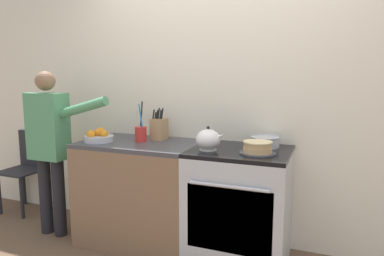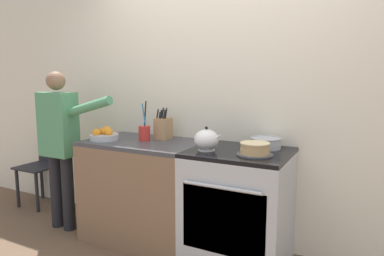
{
  "view_description": "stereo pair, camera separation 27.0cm",
  "coord_description": "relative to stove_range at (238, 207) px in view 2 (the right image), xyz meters",
  "views": [
    {
      "loc": [
        0.85,
        -2.19,
        1.44
      ],
      "look_at": [
        -0.13,
        0.3,
        1.05
      ],
      "focal_mm": 32.0,
      "sensor_mm": 36.0,
      "label": 1
    },
    {
      "loc": [
        1.1,
        -2.08,
        1.44
      ],
      "look_at": [
        -0.13,
        0.3,
        1.05
      ],
      "focal_mm": 32.0,
      "sensor_mm": 36.0,
      "label": 2
    }
  ],
  "objects": [
    {
      "name": "utensil_crock",
      "position": [
        -0.88,
        0.01,
        0.52
      ],
      "size": [
        0.1,
        0.1,
        0.34
      ],
      "color": "red",
      "rests_on": "counter_cabinet"
    },
    {
      "name": "dining_chair",
      "position": [
        -2.43,
        0.22,
        0.05
      ],
      "size": [
        0.4,
        0.4,
        0.86
      ],
      "rotation": [
        0.0,
        0.0,
        -0.46
      ],
      "color": "#232328",
      "rests_on": "ground_plane"
    },
    {
      "name": "tea_kettle",
      "position": [
        -0.23,
        -0.1,
        0.53
      ],
      "size": [
        0.23,
        0.19,
        0.18
      ],
      "color": "white",
      "rests_on": "stove_range"
    },
    {
      "name": "fruit_bowl",
      "position": [
        -1.21,
        -0.12,
        0.49
      ],
      "size": [
        0.25,
        0.25,
        0.11
      ],
      "color": "#B7BABF",
      "rests_on": "counter_cabinet"
    },
    {
      "name": "stove_range",
      "position": [
        0.0,
        0.0,
        0.0
      ],
      "size": [
        0.75,
        0.69,
        0.9
      ],
      "color": "#B7BABF",
      "rests_on": "ground_plane"
    },
    {
      "name": "layer_cake",
      "position": [
        0.15,
        -0.09,
        0.49
      ],
      "size": [
        0.26,
        0.26,
        0.09
      ],
      "color": "#4C4C51",
      "rests_on": "stove_range"
    },
    {
      "name": "knife_block",
      "position": [
        -0.78,
        0.16,
        0.55
      ],
      "size": [
        0.12,
        0.14,
        0.28
      ],
      "color": "tan",
      "rests_on": "counter_cabinet"
    },
    {
      "name": "counter_cabinet",
      "position": [
        -0.88,
        0.0,
        -0.0
      ],
      "size": [
        1.01,
        0.66,
        0.9
      ],
      "color": "brown",
      "rests_on": "ground_plane"
    },
    {
      "name": "person_baker",
      "position": [
        -1.71,
        -0.18,
        0.44
      ],
      "size": [
        0.89,
        0.2,
        1.5
      ],
      "rotation": [
        0.0,
        0.0,
        -0.1
      ],
      "color": "black",
      "rests_on": "ground_plane"
    },
    {
      "name": "mixing_bowl",
      "position": [
        0.15,
        0.17,
        0.49
      ],
      "size": [
        0.24,
        0.24,
        0.09
      ],
      "color": "#B7BABF",
      "rests_on": "stove_range"
    },
    {
      "name": "wall_back",
      "position": [
        -0.25,
        0.35,
        0.85
      ],
      "size": [
        8.0,
        0.04,
        2.6
      ],
      "color": "silver",
      "rests_on": "ground_plane"
    }
  ]
}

